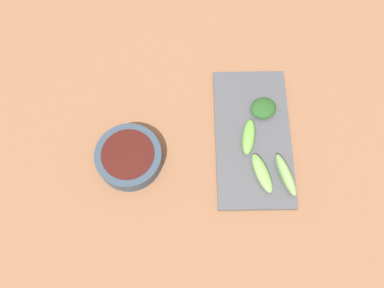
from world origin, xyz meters
TOP-DOWN VIEW (x-y plane):
  - tabletop at (0.00, 0.00)m, footprint 2.10×2.10m
  - sauce_bowl at (-0.17, -0.02)m, footprint 0.14×0.14m
  - serving_plate at (0.09, 0.03)m, footprint 0.16×0.31m
  - broccoli_stalk_0 at (0.08, 0.02)m, footprint 0.04×0.08m
  - broccoli_stalk_1 at (0.14, -0.06)m, footprint 0.05×0.09m
  - broccoli_stalk_2 at (0.10, -0.06)m, footprint 0.05×0.09m
  - broccoli_leafy_3 at (0.11, 0.09)m, footprint 0.07×0.07m

SIDE VIEW (x-z plane):
  - tabletop at x=0.00m, z-range 0.00..0.02m
  - serving_plate at x=0.09m, z-range 0.02..0.03m
  - sauce_bowl at x=-0.17m, z-range 0.02..0.06m
  - broccoli_stalk_2 at x=0.10m, z-range 0.03..0.05m
  - broccoli_leafy_3 at x=0.11m, z-range 0.03..0.05m
  - broccoli_stalk_0 at x=0.08m, z-range 0.03..0.06m
  - broccoli_stalk_1 at x=0.14m, z-range 0.03..0.06m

